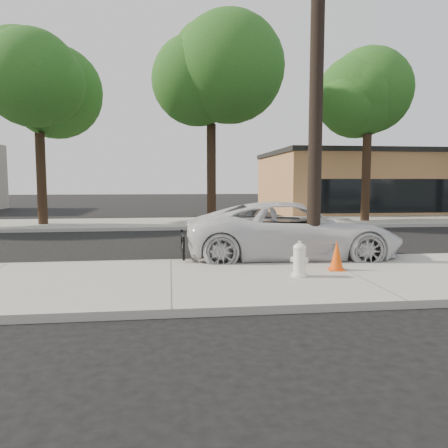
{
  "coord_description": "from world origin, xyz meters",
  "views": [
    {
      "loc": [
        -0.0,
        -13.33,
        2.18
      ],
      "look_at": [
        1.47,
        -1.44,
        1.0
      ],
      "focal_mm": 35.0,
      "sensor_mm": 36.0,
      "label": 1
    }
  ],
  "objects_px": {
    "traffic_cone": "(337,256)",
    "fire_hydrant": "(299,260)",
    "utility_pole": "(317,78)",
    "police_cruiser": "(292,231)"
  },
  "relations": [
    {
      "from": "police_cruiser",
      "to": "fire_hydrant",
      "type": "height_order",
      "value": "police_cruiser"
    },
    {
      "from": "utility_pole",
      "to": "police_cruiser",
      "type": "distance_m",
      "value": 4.03
    },
    {
      "from": "police_cruiser",
      "to": "traffic_cone",
      "type": "relative_size",
      "value": 8.41
    },
    {
      "from": "traffic_cone",
      "to": "fire_hydrant",
      "type": "bearing_deg",
      "value": -152.37
    },
    {
      "from": "fire_hydrant",
      "to": "traffic_cone",
      "type": "xyz_separation_m",
      "value": [
        1.04,
        0.55,
        -0.01
      ]
    },
    {
      "from": "utility_pole",
      "to": "fire_hydrant",
      "type": "xyz_separation_m",
      "value": [
        -0.88,
        -1.71,
        -4.2
      ]
    },
    {
      "from": "utility_pole",
      "to": "fire_hydrant",
      "type": "bearing_deg",
      "value": -117.11
    },
    {
      "from": "utility_pole",
      "to": "police_cruiser",
      "type": "relative_size",
      "value": 1.55
    },
    {
      "from": "utility_pole",
      "to": "police_cruiser",
      "type": "xyz_separation_m",
      "value": [
        -0.26,
        1.02,
        -3.89
      ]
    },
    {
      "from": "police_cruiser",
      "to": "fire_hydrant",
      "type": "distance_m",
      "value": 2.82
    }
  ]
}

